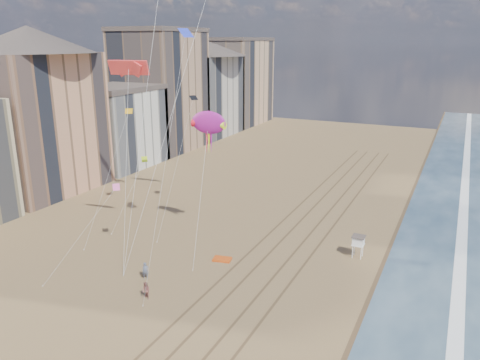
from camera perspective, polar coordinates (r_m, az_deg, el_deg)
name	(u,v)px	position (r m, az deg, el deg)	size (l,w,h in m)	color
wet_sand	(427,240)	(68.77, 21.88, -6.81)	(260.00, 260.00, 0.00)	#42301E
foam	(461,246)	(68.76, 25.38, -7.25)	(260.00, 260.00, 0.00)	white
tracks	(288,246)	(62.48, 5.84, -8.00)	(7.68, 120.00, 0.01)	brown
buildings	(146,96)	(112.33, -11.38, 9.95)	(34.72, 131.35, 29.00)	#C6B284
lifeguard_stand	(358,241)	(60.07, 14.24, -7.22)	(1.57, 1.57, 2.84)	white
grounded_kite	(222,259)	(58.39, -2.19, -9.63)	(2.20, 1.40, 0.25)	#D54B11
show_kite	(209,123)	(58.91, -3.85, 6.96)	(4.66, 4.65, 18.64)	#9C1885
kite_flyer_a	(145,271)	(54.90, -11.45, -10.78)	(0.71, 0.47, 1.96)	slate
kite_flyer_b	(146,291)	(51.01, -11.39, -13.08)	(0.91, 0.71, 1.88)	#93534B
small_kites	(158,107)	(61.04, -10.01, 8.71)	(17.00, 14.32, 18.95)	#B7DA16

